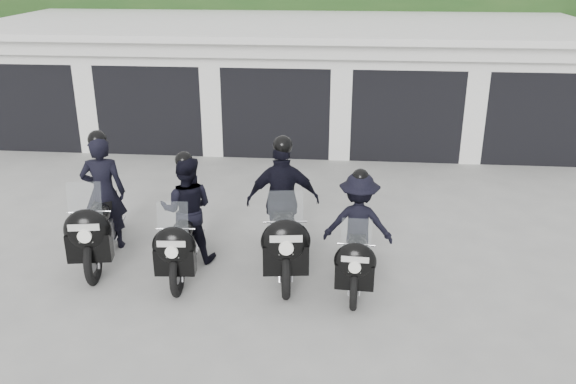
# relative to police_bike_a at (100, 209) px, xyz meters

# --- Properties ---
(ground) EXTENTS (80.00, 80.00, 0.00)m
(ground) POSITION_rel_police_bike_a_xyz_m (2.26, -0.08, -0.84)
(ground) COLOR #A2A29D
(ground) RESTS_ON ground
(garage_block) EXTENTS (16.40, 6.80, 2.96)m
(garage_block) POSITION_rel_police_bike_a_xyz_m (2.26, 7.98, 0.58)
(garage_block) COLOR white
(garage_block) RESTS_ON ground
(background_vegetation) EXTENTS (20.00, 3.90, 5.80)m
(background_vegetation) POSITION_rel_police_bike_a_xyz_m (2.63, 12.84, 1.93)
(background_vegetation) COLOR #193C16
(background_vegetation) RESTS_ON ground
(police_bike_a) EXTENTS (0.98, 2.42, 2.12)m
(police_bike_a) POSITION_rel_police_bike_a_xyz_m (0.00, 0.00, 0.00)
(police_bike_a) COLOR black
(police_bike_a) RESTS_ON ground
(police_bike_b) EXTENTS (0.91, 2.19, 1.91)m
(police_bike_b) POSITION_rel_police_bike_a_xyz_m (1.45, -0.19, -0.04)
(police_bike_b) COLOR black
(police_bike_b) RESTS_ON ground
(police_bike_c) EXTENTS (1.24, 2.46, 2.15)m
(police_bike_c) POSITION_rel_police_bike_a_xyz_m (2.98, 0.02, 0.07)
(police_bike_c) COLOR black
(police_bike_c) RESTS_ON ground
(police_bike_d) EXTENTS (1.09, 2.05, 1.78)m
(police_bike_d) POSITION_rel_police_bike_a_xyz_m (4.14, -0.36, -0.08)
(police_bike_d) COLOR black
(police_bike_d) RESTS_ON ground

